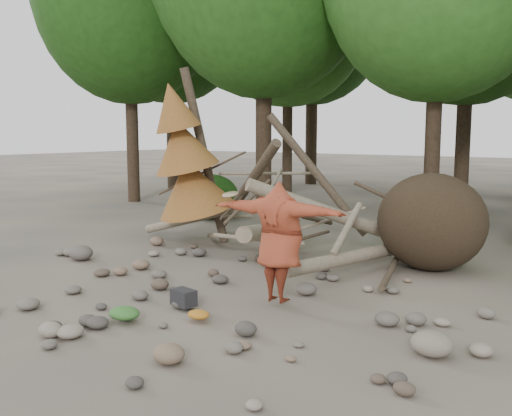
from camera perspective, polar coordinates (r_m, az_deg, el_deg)
The scene contains 12 objects.
ground at distance 9.75m, azimuth -6.26°, elevation -9.04°, with size 120.00×120.00×0.00m, color #514C44.
deadfall_pile at distance 12.14m, azimuth 14.44°, elevation -1.33°, with size 8.55×5.24×3.30m.
dead_conifer at distance 13.95m, azimuth -6.96°, elevation 4.77°, with size 2.06×2.16×4.35m.
bush_left at distance 18.51m, azimuth -4.52°, elevation 1.17°, with size 1.80×1.80×1.44m, color #215015.
bush_mid at distance 15.93m, azimuth 14.76°, elevation -0.69°, with size 1.40×1.40×1.12m, color #2C661D.
frisbee_thrower at distance 9.11m, azimuth 2.35°, elevation -3.41°, with size 2.39×0.69×1.93m.
backpack at distance 9.21m, azimuth -7.24°, elevation -9.23°, with size 0.39×0.26×0.26m, color black.
cloth_green at distance 8.76m, azimuth -13.02°, elevation -10.52°, with size 0.49×0.41×0.18m, color #326829.
cloth_orange at distance 8.61m, azimuth -5.77°, elevation -10.86°, with size 0.35×0.28×0.13m, color #A8681C.
boulder_front_right at distance 7.20m, azimuth -8.73°, elevation -14.20°, with size 0.41×0.37×0.25m, color #79614C.
boulder_mid_right at distance 7.65m, azimuth 17.17°, elevation -12.83°, with size 0.53×0.48×0.32m, color gray.
boulder_mid_left at distance 13.07m, azimuth -17.12°, elevation -4.30°, with size 0.55×0.50×0.33m, color #5C534D.
Camera 1 is at (6.16, -7.03, 2.78)m, focal length 40.00 mm.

